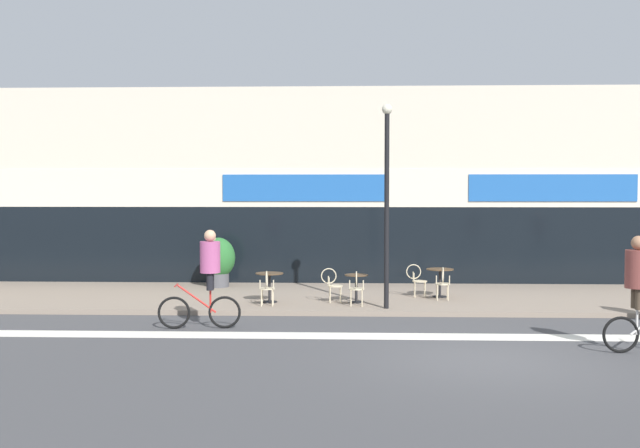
# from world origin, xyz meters

# --- Properties ---
(ground_plane) EXTENTS (120.00, 120.00, 0.00)m
(ground_plane) POSITION_xyz_m (0.00, 0.00, 0.00)
(ground_plane) COLOR #424244
(sidewalk_slab) EXTENTS (40.00, 5.50, 0.12)m
(sidewalk_slab) POSITION_xyz_m (0.00, 7.25, 0.06)
(sidewalk_slab) COLOR gray
(sidewalk_slab) RESTS_ON ground
(storefront_facade) EXTENTS (40.00, 4.06, 6.29)m
(storefront_facade) POSITION_xyz_m (0.00, 11.97, 3.13)
(storefront_facade) COLOR beige
(storefront_facade) RESTS_ON ground
(bike_lane_stripe) EXTENTS (36.00, 0.70, 0.01)m
(bike_lane_stripe) POSITION_xyz_m (0.00, 2.09, 0.00)
(bike_lane_stripe) COLOR silver
(bike_lane_stripe) RESTS_ON ground
(bistro_table_0) EXTENTS (0.73, 0.73, 0.77)m
(bistro_table_0) POSITION_xyz_m (-4.54, 5.91, 0.67)
(bistro_table_0) COLOR black
(bistro_table_0) RESTS_ON sidewalk_slab
(bistro_table_1) EXTENTS (0.61, 0.61, 0.74)m
(bistro_table_1) POSITION_xyz_m (-2.27, 5.94, 0.64)
(bistro_table_1) COLOR black
(bistro_table_1) RESTS_ON sidewalk_slab
(bistro_table_2) EXTENTS (0.74, 0.74, 0.78)m
(bistro_table_2) POSITION_xyz_m (0.03, 7.03, 0.68)
(bistro_table_2) COLOR black
(bistro_table_2) RESTS_ON sidewalk_slab
(cafe_chair_0_near) EXTENTS (0.42, 0.58, 0.90)m
(cafe_chair_0_near) POSITION_xyz_m (-4.54, 5.28, 0.64)
(cafe_chair_0_near) COLOR beige
(cafe_chair_0_near) RESTS_ON sidewalk_slab
(cafe_chair_1_near) EXTENTS (0.41, 0.58, 0.90)m
(cafe_chair_1_near) POSITION_xyz_m (-2.27, 5.32, 0.64)
(cafe_chair_1_near) COLOR beige
(cafe_chair_1_near) RESTS_ON sidewalk_slab
(cafe_chair_1_side) EXTENTS (0.59, 0.43, 0.90)m
(cafe_chair_1_side) POSITION_xyz_m (-2.90, 5.94, 0.64)
(cafe_chair_1_side) COLOR beige
(cafe_chair_1_side) RESTS_ON sidewalk_slab
(cafe_chair_2_near) EXTENTS (0.42, 0.59, 0.90)m
(cafe_chair_2_near) POSITION_xyz_m (0.03, 6.40, 0.64)
(cafe_chair_2_near) COLOR beige
(cafe_chair_2_near) RESTS_ON sidewalk_slab
(cafe_chair_2_side) EXTENTS (0.58, 0.41, 0.90)m
(cafe_chair_2_side) POSITION_xyz_m (-0.59, 7.03, 0.64)
(cafe_chair_2_side) COLOR beige
(cafe_chair_2_side) RESTS_ON sidewalk_slab
(planter_pot) EXTENTS (1.02, 1.02, 1.50)m
(planter_pot) POSITION_xyz_m (-6.41, 8.95, 0.92)
(planter_pot) COLOR #4C4C51
(planter_pot) RESTS_ON sidewalk_slab
(lamp_post) EXTENTS (0.26, 0.26, 5.05)m
(lamp_post) POSITION_xyz_m (-1.53, 5.02, 3.04)
(lamp_post) COLOR black
(lamp_post) RESTS_ON sidewalk_slab
(cyclist_1) EXTENTS (1.83, 0.55, 2.19)m
(cyclist_1) POSITION_xyz_m (-5.59, 2.82, 1.26)
(cyclist_1) COLOR black
(cyclist_1) RESTS_ON ground
(pedestrian_near_end) EXTENTS (0.42, 0.42, 1.58)m
(pedestrian_near_end) POSITION_xyz_m (-6.58, 8.79, 1.06)
(pedestrian_near_end) COLOR #382D47
(pedestrian_near_end) RESTS_ON sidewalk_slab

